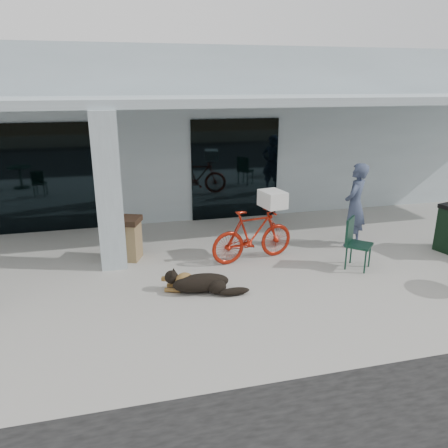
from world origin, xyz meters
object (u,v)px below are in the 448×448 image
object	(u,v)px
dog	(201,282)
person	(355,205)
bicycle	(253,235)
cafe_chair_far_a	(359,244)
trash_receptacle	(128,238)

from	to	relation	value
dog	person	world-z (taller)	person
bicycle	dog	world-z (taller)	bicycle
bicycle	person	xyz separation A→B (m)	(2.51, 0.30, 0.40)
bicycle	person	distance (m)	2.56
bicycle	person	world-z (taller)	person
dog	cafe_chair_far_a	distance (m)	3.31
person	trash_receptacle	world-z (taller)	person
bicycle	person	size ratio (longest dim) A/B	0.97
dog	cafe_chair_far_a	size ratio (longest dim) A/B	1.14
bicycle	dog	distance (m)	1.84
bicycle	trash_receptacle	bearing A→B (deg)	63.78
bicycle	dog	xyz separation A→B (m)	(-1.35, -1.20, -0.36)
bicycle	cafe_chair_far_a	xyz separation A→B (m)	(1.94, -0.92, -0.04)
bicycle	trash_receptacle	distance (m)	2.64
dog	cafe_chair_far_a	xyz separation A→B (m)	(3.29, 0.28, 0.32)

